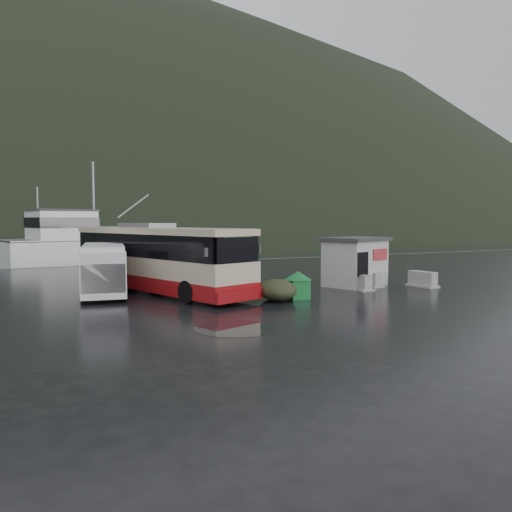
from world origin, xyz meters
name	(u,v)px	position (x,y,z in m)	size (l,w,h in m)	color
ground	(227,296)	(0.00, 0.00, 0.00)	(160.00, 160.00, 0.00)	black
harbor_water	(59,235)	(0.00, 110.00, 0.00)	(300.00, 180.00, 0.02)	black
quay_edge	(139,264)	(0.00, 20.00, 0.00)	(160.00, 0.60, 1.50)	#999993
headland	(59,228)	(10.00, 250.00, 0.00)	(780.00, 540.00, 570.00)	black
coach_bus	(158,291)	(-2.73, 2.96, 0.00)	(3.17, 12.76, 3.61)	#C4B494
white_van	(104,295)	(-5.47, 2.91, 0.00)	(2.11, 6.12, 2.56)	silver
waste_bin_left	(222,296)	(-0.30, 0.03, 0.00)	(1.06, 1.06, 1.48)	#12682B
waste_bin_right	(298,299)	(2.65, -2.34, 0.00)	(0.95, 0.95, 1.32)	#12682B
dome_tent	(277,300)	(1.56, -2.33, 0.00)	(1.80, 2.52, 0.99)	#2E331E
ticket_kiosk	(355,286)	(7.91, 0.23, 0.00)	(3.54, 2.69, 2.77)	beige
jersey_barrier_a	(369,286)	(8.54, -0.24, 0.00)	(0.84, 1.67, 0.84)	#999993
jersey_barrier_b	(359,290)	(7.20, -1.08, 0.00)	(0.84, 1.67, 0.84)	#999993
jersey_barrier_c	(422,287)	(11.16, -1.67, 0.00)	(0.87, 1.74, 0.87)	#999993
fishing_trawler	(125,257)	(0.43, 28.36, 0.00)	(26.96, 5.90, 10.78)	silver
puddles	(261,311)	(-0.37, -4.50, 0.01)	(6.85, 7.29, 0.01)	black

